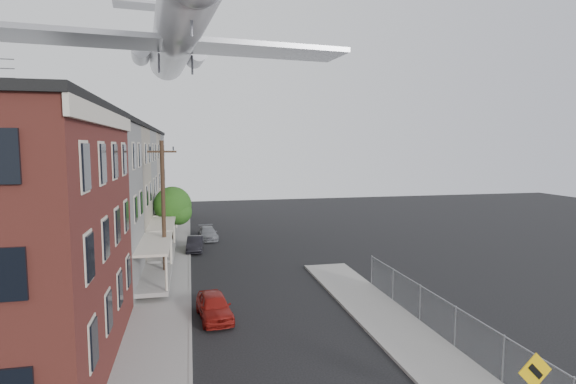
{
  "coord_description": "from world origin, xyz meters",
  "views": [
    {
      "loc": [
        -3.92,
        -11.45,
        8.65
      ],
      "look_at": [
        0.52,
        8.73,
        6.53
      ],
      "focal_mm": 28.0,
      "sensor_mm": 36.0,
      "label": 1
    }
  ],
  "objects_px": {
    "car_mid": "(195,244)",
    "car_far": "(208,233)",
    "street_tree": "(174,207)",
    "airplane": "(175,36)",
    "utility_pole": "(163,209)",
    "car_near": "(214,306)",
    "warning_sign": "(534,383)"
  },
  "relations": [
    {
      "from": "car_mid",
      "to": "car_far",
      "type": "xyz_separation_m",
      "value": [
        1.22,
        4.5,
        -0.02
      ]
    },
    {
      "from": "street_tree",
      "to": "airplane",
      "type": "xyz_separation_m",
      "value": [
        0.53,
        -3.2,
        13.55
      ]
    },
    {
      "from": "street_tree",
      "to": "airplane",
      "type": "bearing_deg",
      "value": -80.59
    },
    {
      "from": "utility_pole",
      "to": "street_tree",
      "type": "relative_size",
      "value": 1.73
    },
    {
      "from": "car_far",
      "to": "utility_pole",
      "type": "bearing_deg",
      "value": -108.38
    },
    {
      "from": "car_near",
      "to": "car_mid",
      "type": "relative_size",
      "value": 1.04
    },
    {
      "from": "warning_sign",
      "to": "airplane",
      "type": "xyz_separation_m",
      "value": [
        -10.34,
        25.75,
        15.12
      ]
    },
    {
      "from": "street_tree",
      "to": "car_far",
      "type": "height_order",
      "value": "street_tree"
    },
    {
      "from": "street_tree",
      "to": "utility_pole",
      "type": "bearing_deg",
      "value": -91.89
    },
    {
      "from": "car_near",
      "to": "airplane",
      "type": "relative_size",
      "value": 0.13
    },
    {
      "from": "utility_pole",
      "to": "street_tree",
      "type": "height_order",
      "value": "utility_pole"
    },
    {
      "from": "warning_sign",
      "to": "car_near",
      "type": "xyz_separation_m",
      "value": [
        -8.46,
        11.68,
        -1.24
      ]
    },
    {
      "from": "car_mid",
      "to": "airplane",
      "type": "distance_m",
      "value": 16.48
    },
    {
      "from": "car_mid",
      "to": "street_tree",
      "type": "bearing_deg",
      "value": 131.95
    },
    {
      "from": "car_far",
      "to": "airplane",
      "type": "height_order",
      "value": "airplane"
    },
    {
      "from": "car_mid",
      "to": "airplane",
      "type": "bearing_deg",
      "value": -132.99
    },
    {
      "from": "car_far",
      "to": "airplane",
      "type": "xyz_separation_m",
      "value": [
        -2.36,
        -5.57,
        16.43
      ]
    },
    {
      "from": "car_near",
      "to": "warning_sign",
      "type": "bearing_deg",
      "value": -60.4
    },
    {
      "from": "utility_pole",
      "to": "car_near",
      "type": "distance_m",
      "value": 8.82
    },
    {
      "from": "utility_pole",
      "to": "car_far",
      "type": "xyz_separation_m",
      "value": [
        3.22,
        12.3,
        -4.1
      ]
    },
    {
      "from": "car_near",
      "to": "car_mid",
      "type": "bearing_deg",
      "value": 86.5
    },
    {
      "from": "car_near",
      "to": "car_far",
      "type": "relative_size",
      "value": 0.96
    },
    {
      "from": "warning_sign",
      "to": "car_far",
      "type": "distance_m",
      "value": 32.35
    },
    {
      "from": "warning_sign",
      "to": "car_mid",
      "type": "distance_m",
      "value": 28.39
    },
    {
      "from": "car_mid",
      "to": "airplane",
      "type": "height_order",
      "value": "airplane"
    },
    {
      "from": "warning_sign",
      "to": "utility_pole",
      "type": "xyz_separation_m",
      "value": [
        -11.2,
        19.03,
        2.79
      ]
    },
    {
      "from": "warning_sign",
      "to": "utility_pole",
      "type": "bearing_deg",
      "value": 120.48
    },
    {
      "from": "warning_sign",
      "to": "car_far",
      "type": "height_order",
      "value": "warning_sign"
    },
    {
      "from": "utility_pole",
      "to": "car_far",
      "type": "bearing_deg",
      "value": 75.34
    },
    {
      "from": "warning_sign",
      "to": "car_far",
      "type": "xyz_separation_m",
      "value": [
        -7.98,
        31.32,
        -1.31
      ]
    },
    {
      "from": "airplane",
      "to": "car_mid",
      "type": "bearing_deg",
      "value": 43.25
    },
    {
      "from": "utility_pole",
      "to": "car_near",
      "type": "xyz_separation_m",
      "value": [
        2.74,
        -7.35,
        -4.03
      ]
    }
  ]
}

